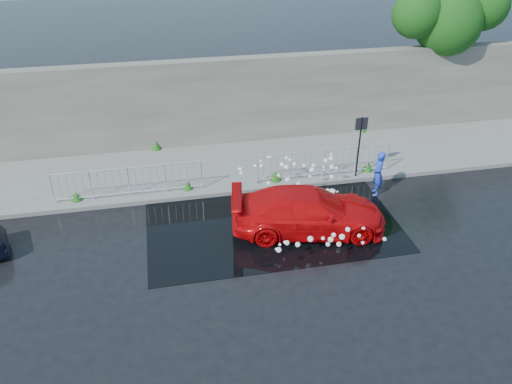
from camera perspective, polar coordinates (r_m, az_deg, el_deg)
The scene contains 13 objects.
ground at distance 15.40m, azimuth 0.79°, elevation -5.66°, with size 90.00×90.00×0.00m, color black.
pavement at distance 19.53m, azimuth -2.30°, elevation 3.10°, with size 30.00×4.00×0.15m, color slate.
curb at distance 17.81m, azimuth -1.24°, elevation 0.18°, with size 30.00×0.25×0.16m, color slate.
retaining_wall at distance 20.78m, azimuth -3.43°, elevation 10.34°, with size 30.00×0.60×3.50m, color #58534A.
puddle at distance 16.28m, azimuth 1.77°, elevation -3.38°, with size 8.00×5.00×0.01m, color black.
sign_post at distance 18.25m, azimuth 11.80°, elevation 6.12°, with size 0.45×0.06×2.50m.
tree at distance 23.41m, azimuth 21.25°, elevation 18.12°, with size 5.05×2.82×6.23m.
railing_left at distance 17.63m, azimuth -14.37°, elevation 1.25°, with size 5.05×0.05×1.10m.
railing_right at distance 18.47m, azimuth 7.74°, elevation 3.42°, with size 5.05×0.05×1.10m.
weeds at distance 18.91m, azimuth -2.74°, elevation 2.94°, with size 12.17×3.93×0.38m.
water_spray at distance 16.47m, azimuth 5.87°, elevation -0.15°, with size 3.59×5.80×1.07m.
red_car at distance 15.60m, azimuth 6.04°, elevation -2.21°, with size 1.95×4.79×1.39m, color red.
person at distance 17.86m, azimuth 13.76°, elevation 2.05°, with size 0.60×0.39×1.64m, color #253FBD.
Camera 1 is at (-2.67, -12.08, 9.16)m, focal length 35.00 mm.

